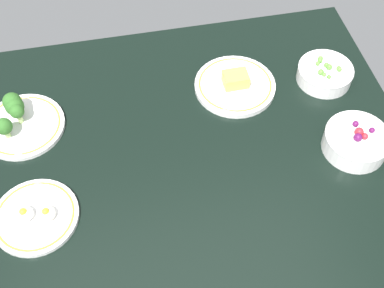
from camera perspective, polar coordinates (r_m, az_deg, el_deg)
dining_table at (r=129.18cm, az=0.00°, el=-1.06°), size 111.55×91.64×4.00cm
plate_cheese at (r=140.50cm, az=4.88°, el=6.68°), size 22.31×22.31×5.24cm
bowl_peas at (r=146.07cm, az=14.77°, el=7.75°), size 15.33×15.33×5.81cm
bowl_berries at (r=131.76cm, az=18.04°, el=0.33°), size 16.22×16.22×7.32cm
plate_eggs at (r=121.56cm, az=-17.27°, el=-7.78°), size 19.79×19.79×4.27cm
plate_broccoli at (r=137.65cm, az=-18.94°, el=2.52°), size 21.61×21.61×8.24cm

